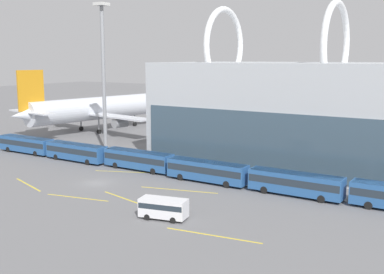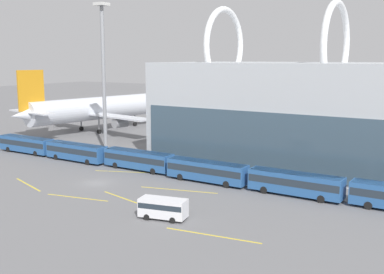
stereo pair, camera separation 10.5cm
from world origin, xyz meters
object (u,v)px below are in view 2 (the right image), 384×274
(shuttle_bus_1, at_px, (76,151))
(floodlight_mast, at_px, (103,68))
(shuttle_bus_2, at_px, (138,159))
(shuttle_bus_4, at_px, (295,182))
(airliner_at_gate_far, at_px, (281,123))
(shuttle_bus_3, at_px, (207,170))
(airliner_at_gate_near, at_px, (93,109))
(shuttle_bus_0, at_px, (26,144))
(service_van_foreground, at_px, (163,207))

(shuttle_bus_1, xyz_separation_m, floodlight_mast, (-0.90, 8.64, 14.45))
(shuttle_bus_2, distance_m, shuttle_bus_4, 27.13)
(airliner_at_gate_far, relative_size, shuttle_bus_1, 3.37)
(shuttle_bus_4, bearing_deg, shuttle_bus_3, -178.95)
(shuttle_bus_4, height_order, floodlight_mast, floodlight_mast)
(shuttle_bus_2, bearing_deg, airliner_at_gate_near, 143.78)
(airliner_at_gate_far, xyz_separation_m, shuttle_bus_0, (-38.65, -33.34, -2.94))
(airliner_at_gate_near, height_order, shuttle_bus_1, airliner_at_gate_near)
(shuttle_bus_3, bearing_deg, airliner_at_gate_far, 94.16)
(airliner_at_gate_near, bearing_deg, shuttle_bus_2, -117.08)
(shuttle_bus_0, height_order, service_van_foreground, shuttle_bus_0)
(airliner_at_gate_near, distance_m, shuttle_bus_4, 67.99)
(airliner_at_gate_far, height_order, shuttle_bus_4, airliner_at_gate_far)
(shuttle_bus_4, relative_size, floodlight_mast, 0.45)
(shuttle_bus_1, relative_size, service_van_foreground, 2.20)
(airliner_at_gate_far, xyz_separation_m, shuttle_bus_3, (2.02, -33.83, -2.94))
(shuttle_bus_3, bearing_deg, airliner_at_gate_near, 151.49)
(service_van_foreground, bearing_deg, airliner_at_gate_far, 84.51)
(shuttle_bus_4, bearing_deg, shuttle_bus_0, -179.80)
(floodlight_mast, bearing_deg, shuttle_bus_1, -84.08)
(airliner_at_gate_near, xyz_separation_m, service_van_foreground, (52.73, -44.08, -4.35))
(airliner_at_gate_far, bearing_deg, shuttle_bus_4, -145.71)
(shuttle_bus_4, xyz_separation_m, service_van_foreground, (-9.48, -16.92, -0.44))
(shuttle_bus_1, height_order, shuttle_bus_3, same)
(airliner_at_gate_near, relative_size, shuttle_bus_2, 3.42)
(shuttle_bus_2, height_order, shuttle_bus_4, same)
(shuttle_bus_2, height_order, shuttle_bus_3, same)
(airliner_at_gate_far, height_order, shuttle_bus_1, airliner_at_gate_far)
(shuttle_bus_1, distance_m, floodlight_mast, 16.86)
(shuttle_bus_1, xyz_separation_m, service_van_foreground, (31.20, -17.13, -0.44))
(airliner_at_gate_near, bearing_deg, airliner_at_gate_far, -72.12)
(airliner_at_gate_near, bearing_deg, service_van_foreground, -120.04)
(shuttle_bus_2, relative_size, service_van_foreground, 2.20)
(airliner_at_gate_near, bearing_deg, shuttle_bus_1, -131.52)
(shuttle_bus_3, relative_size, service_van_foreground, 2.20)
(shuttle_bus_0, height_order, shuttle_bus_2, same)
(shuttle_bus_0, xyz_separation_m, shuttle_bus_2, (27.12, 0.38, 0.00))
(airliner_at_gate_far, bearing_deg, shuttle_bus_3, -167.08)
(shuttle_bus_4, bearing_deg, service_van_foreground, -118.64)
(airliner_at_gate_far, bearing_deg, floodlight_mast, 143.25)
(service_van_foreground, height_order, floodlight_mast, floodlight_mast)
(shuttle_bus_0, bearing_deg, shuttle_bus_1, -0.98)
(service_van_foreground, bearing_deg, airliner_at_gate_near, 127.75)
(shuttle_bus_3, distance_m, floodlight_mast, 32.76)
(airliner_at_gate_far, distance_m, service_van_foreground, 51.13)
(shuttle_bus_1, height_order, shuttle_bus_4, same)
(shuttle_bus_2, bearing_deg, shuttle_bus_1, -176.89)
(shuttle_bus_2, xyz_separation_m, floodlight_mast, (-14.45, 8.07, 14.45))
(airliner_at_gate_far, relative_size, floodlight_mast, 1.52)
(shuttle_bus_1, bearing_deg, shuttle_bus_2, 3.16)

